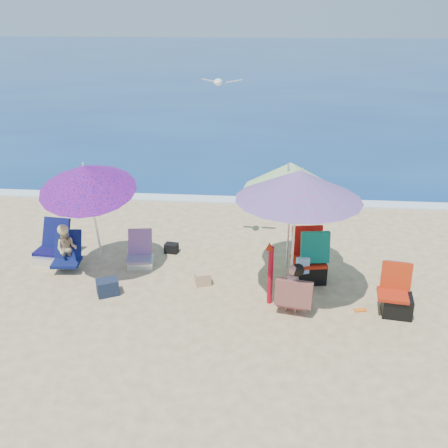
# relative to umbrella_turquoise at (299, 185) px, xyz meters

# --- Properties ---
(ground) EXTENTS (120.00, 120.00, 0.00)m
(ground) POSITION_rel_umbrella_turquoise_xyz_m (-0.96, -0.41, -2.08)
(ground) COLOR #D8BC84
(ground) RESTS_ON ground
(sea) EXTENTS (120.00, 80.00, 0.12)m
(sea) POSITION_rel_umbrella_turquoise_xyz_m (-0.96, 44.59, -2.13)
(sea) COLOR navy
(sea) RESTS_ON ground
(foam) EXTENTS (120.00, 0.50, 0.04)m
(foam) POSITION_rel_umbrella_turquoise_xyz_m (-0.96, 4.69, -2.06)
(foam) COLOR white
(foam) RESTS_ON ground
(umbrella_turquoise) EXTENTS (2.37, 2.37, 2.36)m
(umbrella_turquoise) POSITION_rel_umbrella_turquoise_xyz_m (0.00, 0.00, 0.00)
(umbrella_turquoise) COLOR white
(umbrella_turquoise) RESTS_ON ground
(umbrella_striped) EXTENTS (2.20, 2.20, 2.21)m
(umbrella_striped) POSITION_rel_umbrella_turquoise_xyz_m (-0.10, 0.93, -0.14)
(umbrella_striped) COLOR silver
(umbrella_striped) RESTS_ON ground
(umbrella_blue) EXTENTS (1.92, 1.98, 2.35)m
(umbrella_blue) POSITION_rel_umbrella_turquoise_xyz_m (-3.67, 0.49, -0.15)
(umbrella_blue) COLOR silver
(umbrella_blue) RESTS_ON ground
(furled_umbrella) EXTENTS (0.15, 0.17, 1.17)m
(furled_umbrella) POSITION_rel_umbrella_turquoise_xyz_m (-0.41, -0.22, -1.43)
(furled_umbrella) COLOR #A90C1C
(furled_umbrella) RESTS_ON ground
(chair_navy) EXTENTS (0.67, 0.81, 0.79)m
(chair_navy) POSITION_rel_umbrella_turquoise_xyz_m (-4.73, 1.01, -1.87)
(chair_navy) COLOR #0E0B41
(chair_navy) RESTS_ON ground
(chair_rainbow) EXTENTS (0.57, 0.65, 0.67)m
(chair_rainbow) POSITION_rel_umbrella_turquoise_xyz_m (-2.94, 0.96, -1.90)
(chair_rainbow) COLOR #CD485B
(chair_rainbow) RESTS_ON ground
(camp_chair_left) EXTENTS (0.62, 0.56, 0.85)m
(camp_chair_left) POSITION_rel_umbrella_turquoise_xyz_m (1.68, -0.35, -1.82)
(camp_chair_left) COLOR #AF210C
(camp_chair_left) RESTS_ON ground
(camp_chair_right) EXTENTS (0.68, 0.71, 1.05)m
(camp_chair_right) POSITION_rel_umbrella_turquoise_xyz_m (0.32, 0.62, -1.70)
(camp_chair_right) COLOR #A81F0C
(camp_chair_right) RESTS_ON ground
(person_center) EXTENTS (0.63, 0.58, 0.89)m
(person_center) POSITION_rel_umbrella_turquoise_xyz_m (-0.03, -0.48, -1.65)
(person_center) COLOR tan
(person_center) RESTS_ON ground
(person_left) EXTENTS (0.57, 0.67, 0.93)m
(person_left) POSITION_rel_umbrella_turquoise_xyz_m (-4.30, 0.70, -1.65)
(person_left) COLOR tan
(person_left) RESTS_ON ground
(bag_navy_a) EXTENTS (0.45, 0.40, 0.28)m
(bag_navy_a) POSITION_rel_umbrella_turquoise_xyz_m (-3.25, -0.19, -1.93)
(bag_navy_a) COLOR #192338
(bag_navy_a) RESTS_ON ground
(bag_black_a) EXTENTS (0.29, 0.23, 0.20)m
(bag_black_a) POSITION_rel_umbrella_turquoise_xyz_m (-2.44, 1.55, -1.98)
(bag_black_a) COLOR black
(bag_black_a) RESTS_ON ground
(bag_tan) EXTENTS (0.32, 0.28, 0.23)m
(bag_tan) POSITION_rel_umbrella_turquoise_xyz_m (-1.62, 0.30, -1.96)
(bag_tan) COLOR tan
(bag_tan) RESTS_ON ground
(bag_navy_b) EXTENTS (0.47, 0.38, 0.32)m
(bag_navy_b) POSITION_rel_umbrella_turquoise_xyz_m (1.93, 0.77, -1.92)
(bag_navy_b) COLOR #171C33
(bag_navy_b) RESTS_ON ground
(orange_item) EXTENTS (0.21, 0.13, 0.03)m
(orange_item) POSITION_rel_umbrella_turquoise_xyz_m (1.12, -0.33, -2.06)
(orange_item) COLOR orange
(orange_item) RESTS_ON ground
(seagull) EXTENTS (0.76, 0.33, 0.12)m
(seagull) POSITION_rel_umbrella_turquoise_xyz_m (-1.45, 1.68, 1.35)
(seagull) COLOR white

